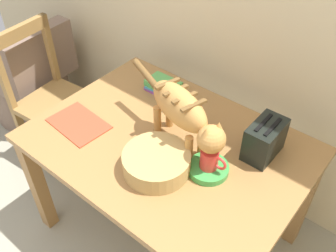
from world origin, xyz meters
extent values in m
cube|color=#9C6E3D|center=(0.09, 1.01, 0.71)|extent=(1.27, 0.92, 0.03)
cube|color=olive|center=(0.09, 1.01, 0.66)|extent=(1.19, 0.84, 0.07)
cube|color=#9C6E3D|center=(-0.50, 0.60, 0.35)|extent=(0.07, 0.07, 0.70)
cube|color=#9C6E3D|center=(-0.50, 1.42, 0.35)|extent=(0.07, 0.07, 0.70)
cube|color=#9C6E3D|center=(0.68, 1.42, 0.35)|extent=(0.07, 0.07, 0.70)
ellipsoid|color=#C18844|center=(0.13, 1.04, 0.95)|extent=(0.38, 0.22, 0.17)
cube|color=brown|center=(0.04, 1.06, 1.01)|extent=(0.05, 0.12, 0.01)
cube|color=brown|center=(0.10, 1.05, 1.01)|extent=(0.05, 0.12, 0.01)
cube|color=brown|center=(0.16, 1.03, 1.01)|extent=(0.05, 0.12, 0.01)
cube|color=brown|center=(0.22, 1.01, 1.01)|extent=(0.05, 0.12, 0.01)
cylinder|color=#C18844|center=(0.26, 1.04, 0.80)|extent=(0.04, 0.04, 0.14)
cylinder|color=#C18844|center=(0.24, 0.97, 0.80)|extent=(0.04, 0.04, 0.14)
cylinder|color=#C18844|center=(0.02, 1.11, 0.80)|extent=(0.04, 0.04, 0.14)
cylinder|color=#C18844|center=(0.00, 1.04, 0.80)|extent=(0.04, 0.04, 0.14)
sphere|color=#C18844|center=(0.34, 0.98, 0.92)|extent=(0.12, 0.12, 0.12)
cone|color=#C18844|center=(0.35, 1.01, 0.97)|extent=(0.04, 0.04, 0.05)
cone|color=#C18844|center=(0.33, 0.95, 0.97)|extent=(0.04, 0.04, 0.05)
cylinder|color=brown|center=(-0.13, 1.11, 0.97)|extent=(0.20, 0.09, 0.08)
cylinder|color=green|center=(0.34, 0.98, 0.75)|extent=(0.18, 0.18, 0.03)
cylinder|color=red|center=(0.34, 0.98, 0.81)|extent=(0.08, 0.08, 0.09)
torus|color=red|center=(0.39, 0.98, 0.81)|extent=(0.06, 0.01, 0.06)
cube|color=#DA442A|center=(-0.34, 0.83, 0.73)|extent=(0.31, 0.22, 0.01)
cube|color=purple|center=(-0.19, 1.30, 0.74)|extent=(0.18, 0.12, 0.02)
cube|color=#3F93C1|center=(-0.18, 1.31, 0.75)|extent=(0.19, 0.14, 0.01)
cube|color=#4CA14C|center=(-0.19, 1.31, 0.77)|extent=(0.18, 0.12, 0.02)
cube|color=#55A650|center=(-0.19, 1.31, 0.79)|extent=(0.18, 0.12, 0.01)
cylinder|color=tan|center=(0.16, 0.85, 0.78)|extent=(0.29, 0.29, 0.09)
cylinder|color=brown|center=(0.16, 0.85, 0.78)|extent=(0.24, 0.24, 0.08)
cube|color=black|center=(0.47, 1.22, 0.82)|extent=(0.12, 0.20, 0.17)
cube|color=black|center=(0.44, 1.22, 0.90)|extent=(0.02, 0.14, 0.01)
cube|color=black|center=(0.49, 1.22, 0.90)|extent=(0.02, 0.14, 0.01)
cube|color=olive|center=(-0.89, 1.06, 0.44)|extent=(0.46, 0.46, 0.04)
cube|color=olive|center=(-1.08, 1.04, 0.90)|extent=(0.08, 0.42, 0.08)
cube|color=olive|center=(-1.10, 1.23, 0.70)|extent=(0.04, 0.04, 0.48)
cube|color=olive|center=(-1.06, 0.85, 0.70)|extent=(0.04, 0.04, 0.48)
cube|color=olive|center=(-0.72, 1.26, 0.21)|extent=(0.04, 0.04, 0.42)
cube|color=olive|center=(-0.68, 0.89, 0.21)|extent=(0.04, 0.04, 0.42)
cube|color=olive|center=(-1.09, 1.23, 0.21)|extent=(0.04, 0.04, 0.42)
cube|color=olive|center=(-1.06, 0.85, 0.21)|extent=(0.04, 0.04, 0.42)
cylinder|color=#7D6657|center=(-1.47, 1.20, 0.19)|extent=(0.60, 0.60, 0.38)
cube|color=#7D6657|center=(-1.23, 1.22, 0.58)|extent=(0.16, 0.55, 0.40)
cube|color=#7D6657|center=(-1.49, 1.45, 0.48)|extent=(0.43, 0.13, 0.20)
camera|label=1|loc=(0.88, 0.04, 1.95)|focal=39.84mm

